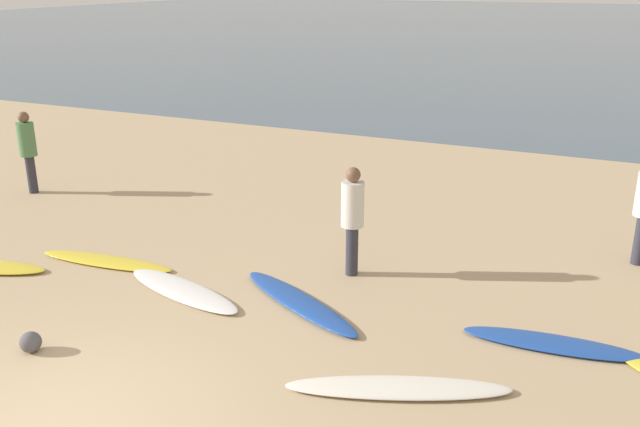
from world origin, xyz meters
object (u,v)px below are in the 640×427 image
at_px(person_0, 27,146).
at_px(person_1, 353,213).
at_px(surfboard_2, 106,261).
at_px(surfboard_6, 552,343).
at_px(surfboard_5, 398,388).
at_px(surfboard_3, 183,290).
at_px(beach_rock_far, 31,342).
at_px(surfboard_4, 299,302).

distance_m(person_0, person_1, 7.98).
relative_size(surfboard_2, surfboard_6, 1.09).
bearing_deg(surfboard_5, surfboard_6, 27.78).
bearing_deg(person_1, surfboard_6, 121.95).
bearing_deg(surfboard_2, surfboard_5, -20.47).
distance_m(surfboard_3, person_1, 2.82).
bearing_deg(surfboard_5, person_1, 98.99).
height_order(surfboard_6, beach_rock_far, beach_rock_far).
xyz_separation_m(surfboard_2, surfboard_4, (3.55, -0.03, 0.01)).
xyz_separation_m(surfboard_3, person_1, (2.04, 1.68, 0.99)).
bearing_deg(surfboard_6, person_1, 157.31).
xyz_separation_m(surfboard_3, surfboard_6, (5.22, 0.67, -0.00)).
bearing_deg(person_0, surfboard_6, 82.93).
relative_size(person_0, beach_rock_far, 6.56).
xyz_separation_m(surfboard_6, person_1, (-3.18, 1.01, 0.99)).
relative_size(person_1, beach_rock_far, 6.50).
bearing_deg(person_1, surfboard_5, 81.08).
height_order(surfboard_3, beach_rock_far, beach_rock_far).
xyz_separation_m(person_1, beach_rock_far, (-2.78, -3.87, -0.90)).
bearing_deg(surfboard_5, surfboard_2, 142.32).
distance_m(surfboard_3, surfboard_4, 1.79).
bearing_deg(person_0, surfboard_3, 68.31).
height_order(surfboard_5, person_0, person_0).
relative_size(surfboard_2, surfboard_3, 1.06).
height_order(person_0, person_1, person_0).
distance_m(surfboard_4, surfboard_5, 2.47).
distance_m(surfboard_5, beach_rock_far, 4.62).
distance_m(surfboard_4, beach_rock_far, 3.58).
bearing_deg(surfboard_2, surfboard_4, -5.73).
bearing_deg(surfboard_6, surfboard_5, -134.77).
distance_m(surfboard_5, person_0, 10.42).
height_order(surfboard_4, person_1, person_1).
height_order(person_0, beach_rock_far, person_0).
relative_size(surfboard_2, beach_rock_far, 9.08).
bearing_deg(surfboard_3, person_1, 55.15).
height_order(surfboard_5, surfboard_6, surfboard_5).
xyz_separation_m(surfboard_4, surfboard_5, (1.99, -1.48, -0.00)).
height_order(surfboard_3, person_0, person_0).
xyz_separation_m(person_0, person_1, (7.90, -1.12, -0.01)).
distance_m(surfboard_2, surfboard_3, 1.84).
bearing_deg(beach_rock_far, surfboard_2, 112.05).
height_order(surfboard_2, surfboard_6, surfboard_6).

